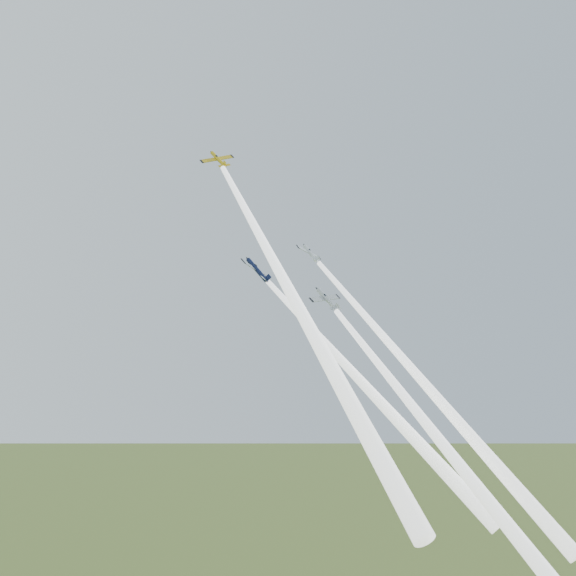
% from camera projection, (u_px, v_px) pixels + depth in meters
% --- Properties ---
extents(plane_yellow, '(7.00, 6.56, 7.03)m').
position_uv_depth(plane_yellow, '(218.00, 159.00, 130.86)').
color(plane_yellow, gold).
extents(smoke_trail_yellow, '(12.64, 55.82, 56.11)m').
position_uv_depth(smoke_trail_yellow, '(296.00, 303.00, 100.92)').
color(smoke_trail_yellow, white).
extents(plane_navy, '(9.00, 9.60, 8.28)m').
position_uv_depth(plane_navy, '(257.00, 270.00, 131.60)').
color(plane_navy, '#0C1435').
extents(smoke_trail_navy, '(17.78, 39.33, 41.25)m').
position_uv_depth(smoke_trail_navy, '(371.00, 392.00, 117.70)').
color(smoke_trail_navy, white).
extents(plane_silver_right, '(7.18, 6.46, 6.80)m').
position_uv_depth(plane_silver_right, '(310.00, 253.00, 143.68)').
color(plane_silver_right, silver).
extents(smoke_trail_silver_right, '(9.14, 50.06, 50.01)m').
position_uv_depth(smoke_trail_silver_right, '(427.00, 386.00, 121.78)').
color(smoke_trail_silver_right, white).
extents(plane_silver_low, '(8.14, 6.08, 6.82)m').
position_uv_depth(plane_silver_low, '(327.00, 299.00, 126.64)').
color(plane_silver_low, '#A7AFB5').
extents(smoke_trail_silver_low, '(5.44, 45.44, 45.22)m').
position_uv_depth(smoke_trail_silver_low, '(445.00, 446.00, 105.60)').
color(smoke_trail_silver_low, white).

